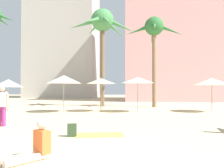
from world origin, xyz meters
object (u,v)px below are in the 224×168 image
Objects in this scene: cafe_umbrella_2 at (138,80)px; palm_tree_left at (154,33)px; cafe_umbrella_6 at (101,81)px; person_mid_center at (2,104)px; cafe_umbrella_1 at (64,79)px; cafe_umbrella_4 at (8,83)px; person_near_right at (1,101)px; palm_tree_center at (102,25)px; person_near_left at (34,146)px; beach_towel at (99,135)px; cafe_umbrella_3 at (212,82)px; backpack at (72,130)px.

palm_tree_left is at bearing 71.69° from cafe_umbrella_2.
cafe_umbrella_6 is 7.62m from person_mid_center.
cafe_umbrella_4 is (-3.96, 0.07, -0.25)m from cafe_umbrella_1.
palm_tree_left is 3.32× the size of cafe_umbrella_2.
palm_tree_center is at bearing -12.50° from person_near_right.
person_near_left is at bearing -89.46° from cafe_umbrella_6.
beach_towel is (3.55, -7.66, -2.19)m from cafe_umbrella_1.
person_mid_center is (-5.74, -6.71, -1.23)m from cafe_umbrella_2.
palm_tree_center is 9.57m from cafe_umbrella_4.
palm_tree_center is 3.66× the size of cafe_umbrella_3.
palm_tree_center is 5.44× the size of beach_towel.
cafe_umbrella_1 is at bearing -1.04° from cafe_umbrella_4.
cafe_umbrella_6 is at bearing -30.35° from person_near_right.
person_mid_center is at bearing -146.17° from cafe_umbrella_3.
person_mid_center is (-4.34, 1.50, 0.91)m from beach_towel.
cafe_umbrella_3 is (5.00, 0.49, -0.09)m from cafe_umbrella_2.
palm_tree_left reaches higher than backpack.
palm_tree_center is 17.53m from person_near_left.
beach_towel is (7.51, -7.73, -1.94)m from cafe_umbrella_4.
person_near_left is (-7.41, -11.64, -1.76)m from cafe_umbrella_3.
cafe_umbrella_6 is at bearing -83.35° from palm_tree_center.
palm_tree_center is 12.57m from person_near_right.
person_near_right is (-4.06, -5.46, -1.14)m from cafe_umbrella_6.
cafe_umbrella_4 is at bearing 178.96° from cafe_umbrella_1.
cafe_umbrella_1 reaches higher than cafe_umbrella_6.
backpack is (-2.25, -8.55, -1.94)m from cafe_umbrella_2.
cafe_umbrella_3 is at bearing -48.53° from palm_tree_left.
palm_tree_left is 12.34m from cafe_umbrella_4.
backpack is (6.66, -8.07, -1.75)m from cafe_umbrella_4.
cafe_umbrella_2 is 11.56m from person_near_left.
person_near_right is 7.16m from person_near_left.
cafe_umbrella_1 is at bearing 114.88° from beach_towel.
cafe_umbrella_1 is 4.98m from cafe_umbrella_2.
person_near_right is (-6.57, -5.37, -1.19)m from cafe_umbrella_2.
cafe_umbrella_6 is at bearing -132.32° from palm_tree_left.
palm_tree_left is at bearing 131.47° from cafe_umbrella_3.
person_near_left is at bearing -87.61° from palm_tree_center.
cafe_umbrella_3 is at bearing -174.61° from person_near_left.
cafe_umbrella_4 is 12.61m from person_near_left.
cafe_umbrella_1 is at bearing -165.21° from cafe_umbrella_6.
beach_towel is at bearing -45.82° from cafe_umbrella_4.
cafe_umbrella_1 is 6.34m from person_mid_center.
palm_tree_center reaches higher than person_mid_center.
person_near_right is (-8.05, -9.85, -5.42)m from palm_tree_left.
beach_towel is 4.69m from person_mid_center.
cafe_umbrella_2 is at bearing -2.05° from cafe_umbrella_6.
cafe_umbrella_6 is at bearing 97.65° from beach_towel.
cafe_umbrella_6 is (-4.00, -4.39, -4.29)m from palm_tree_left.
cafe_umbrella_4 is 1.32× the size of person_mid_center.
person_mid_center is (-2.66, -11.63, -6.36)m from palm_tree_center.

